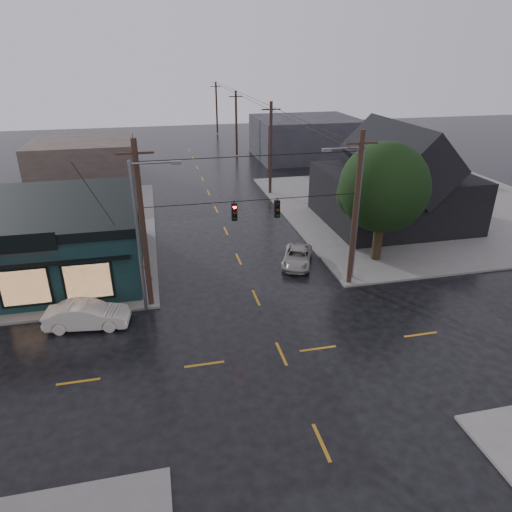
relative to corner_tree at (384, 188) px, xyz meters
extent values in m
plane|color=black|center=(-9.96, -9.58, -5.57)|extent=(160.00, 160.00, 0.00)
cube|color=slate|center=(10.04, 10.42, -5.50)|extent=(28.00, 28.00, 0.15)
cube|color=black|center=(-24.96, 3.42, -3.32)|extent=(16.00, 12.00, 4.20)
cube|color=black|center=(-24.96, 3.42, -0.92)|extent=(16.30, 12.30, 0.60)
cube|color=black|center=(5.04, 7.42, -3.17)|extent=(12.00, 11.00, 4.50)
cylinder|color=black|center=(0.00, 0.00, -3.41)|extent=(0.70, 0.70, 4.02)
sphere|color=black|center=(0.00, 0.00, 0.03)|extent=(6.35, 6.35, 6.35)
cylinder|color=black|center=(-9.96, -3.08, 0.73)|extent=(13.00, 0.04, 0.04)
cube|color=#3D312C|center=(-23.96, 30.42, -3.37)|extent=(12.00, 10.00, 4.40)
cube|color=#29292F|center=(6.04, 35.42, -2.77)|extent=(14.00, 12.00, 5.60)
imported|color=beige|center=(-19.98, -4.72, -4.82)|extent=(4.75, 2.14, 1.51)
imported|color=gray|center=(-5.94, 0.58, -4.98)|extent=(3.44, 4.71, 1.19)
camera|label=1|loc=(-15.49, -28.24, 8.80)|focal=32.00mm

